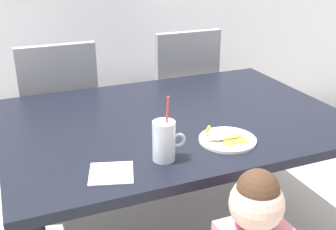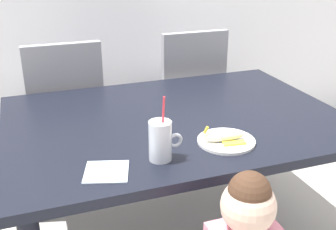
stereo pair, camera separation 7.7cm
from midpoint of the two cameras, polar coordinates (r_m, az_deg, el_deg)
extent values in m
cube|color=black|center=(1.90, -0.30, -0.75)|extent=(1.51, 1.07, 0.04)
cylinder|color=black|center=(2.36, -20.26, -7.15)|extent=(0.07, 0.07, 0.68)
cylinder|color=black|center=(2.71, 9.41, -2.00)|extent=(0.07, 0.07, 0.68)
cube|color=gray|center=(2.63, -15.60, -0.70)|extent=(0.44, 0.44, 0.06)
cube|color=gray|center=(2.35, -15.62, 3.55)|extent=(0.42, 0.05, 0.48)
cylinder|color=black|center=(2.92, -11.95, -3.10)|extent=(0.04, 0.04, 0.42)
cylinder|color=black|center=(2.89, -19.34, -4.24)|extent=(0.04, 0.04, 0.42)
cylinder|color=black|center=(2.59, -10.29, -6.51)|extent=(0.04, 0.04, 0.42)
cylinder|color=black|center=(2.56, -18.68, -7.86)|extent=(0.04, 0.04, 0.42)
cube|color=gray|center=(2.86, 0.18, 2.04)|extent=(0.44, 0.44, 0.06)
cube|color=gray|center=(2.60, 1.89, 6.17)|extent=(0.42, 0.05, 0.48)
cylinder|color=black|center=(3.18, 2.03, -0.44)|extent=(0.04, 0.04, 0.42)
cylinder|color=black|center=(3.05, -4.49, -1.50)|extent=(0.04, 0.04, 0.42)
cylinder|color=black|center=(2.87, 5.15, -3.19)|extent=(0.04, 0.04, 0.42)
cylinder|color=black|center=(2.73, -1.99, -4.53)|extent=(0.04, 0.04, 0.42)
sphere|color=beige|center=(1.30, 10.37, -11.90)|extent=(0.17, 0.17, 0.17)
sphere|color=#472D1E|center=(1.28, 10.52, -10.17)|extent=(0.13, 0.13, 0.13)
cylinder|color=silver|center=(1.50, -2.05, -3.59)|extent=(0.08, 0.08, 0.15)
cylinder|color=beige|center=(1.51, -2.04, -4.61)|extent=(0.07, 0.07, 0.08)
torus|color=silver|center=(1.52, 0.00, -3.48)|extent=(0.06, 0.01, 0.06)
cylinder|color=#E5333F|center=(1.47, -1.72, -1.27)|extent=(0.01, 0.04, 0.22)
cylinder|color=white|center=(1.67, 6.86, -3.41)|extent=(0.23, 0.23, 0.01)
ellipsoid|color=#F4EAC6|center=(1.65, 6.58, -2.74)|extent=(0.17, 0.07, 0.04)
cube|color=yellow|center=(1.64, 7.97, -3.66)|extent=(0.09, 0.04, 0.01)
cube|color=yellow|center=(1.70, 6.73, -2.65)|extent=(0.09, 0.04, 0.01)
cylinder|color=yellow|center=(1.61, 4.14, -1.98)|extent=(0.02, 0.02, 0.03)
cube|color=silver|center=(1.46, -9.31, -7.89)|extent=(0.19, 0.19, 0.00)
camera|label=1|loc=(0.04, -91.26, -0.53)|focal=44.41mm
camera|label=2|loc=(0.04, 88.74, 0.53)|focal=44.41mm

